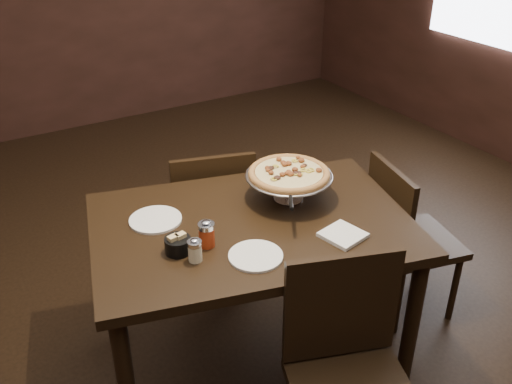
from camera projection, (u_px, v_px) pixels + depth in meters
room at (266, 92)px, 2.11m from camera, size 6.04×7.04×2.84m
dining_table at (252, 243)px, 2.45m from camera, size 1.51×1.19×0.83m
pizza_stand at (289, 174)px, 2.50m from camera, size 0.39×0.39×0.16m
parmesan_shaker at (195, 250)px, 2.14m from camera, size 0.06×0.06×0.10m
pepper_flake_shaker at (207, 234)px, 2.22m from camera, size 0.07×0.07×0.12m
packet_caddy at (178, 245)px, 2.19m from camera, size 0.10×0.10×0.08m
napkin_stack at (343, 235)px, 2.30m from camera, size 0.18×0.18×0.02m
plate_left at (155, 220)px, 2.40m from camera, size 0.22×0.22×0.01m
plate_near at (256, 256)px, 2.17m from camera, size 0.21×0.21×0.01m
serving_spatula at (291, 203)px, 2.28m from camera, size 0.14×0.14×0.02m
chair_far at (212, 217)px, 3.06m from camera, size 0.53×0.53×0.91m
chair_near at (349, 369)px, 2.10m from camera, size 0.56×0.56×0.94m
chair_side at (405, 235)px, 2.94m from camera, size 0.49×0.49×0.88m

